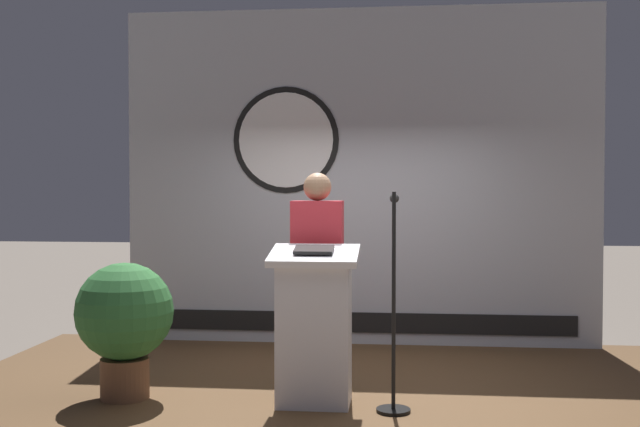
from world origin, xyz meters
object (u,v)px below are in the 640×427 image
at_px(microphone_stand, 394,333).
at_px(podium, 314,326).
at_px(speaker_person, 317,278).
at_px(potted_plant, 124,318).

bearing_deg(microphone_stand, podium, 170.18).
xyz_separation_m(speaker_person, microphone_stand, (0.60, -0.58, -0.32)).
relative_size(podium, speaker_person, 0.68).
height_order(microphone_stand, potted_plant, microphone_stand).
height_order(speaker_person, microphone_stand, speaker_person).
xyz_separation_m(microphone_stand, potted_plant, (-1.99, 0.10, 0.06)).
bearing_deg(potted_plant, podium, -0.06).
distance_m(podium, speaker_person, 0.57).
distance_m(microphone_stand, potted_plant, 2.00).
bearing_deg(podium, potted_plant, 179.94).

